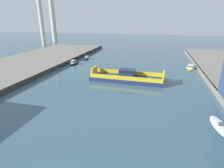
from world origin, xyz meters
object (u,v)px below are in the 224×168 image
at_px(moored_boat_near_left, 74,63).
at_px(moored_boat_mid_left, 190,67).
at_px(smokestack_distant_b, 52,15).
at_px(smokestack_distant_a, 41,17).
at_px(chain_ferry, 127,77).
at_px(moored_boat_near_right, 221,127).
at_px(moored_boat_far_right, 86,58).

distance_m(moored_boat_near_left, moored_boat_mid_left, 41.55).
bearing_deg(smokestack_distant_b, smokestack_distant_a, -76.85).
bearing_deg(moored_boat_mid_left, chain_ferry, -135.48).
relative_size(moored_boat_near_right, smokestack_distant_b, 0.19).
bearing_deg(chain_ferry, moored_boat_far_right, 132.25).
bearing_deg(chain_ferry, moored_boat_near_left, 148.68).
xyz_separation_m(moored_boat_near_left, smokestack_distant_a, (-42.15, 43.73, 16.71)).
bearing_deg(moored_boat_near_right, moored_boat_far_right, 133.11).
bearing_deg(smokestack_distant_b, moored_boat_near_right, -48.00).
relative_size(moored_boat_near_left, moored_boat_mid_left, 0.69).
height_order(moored_boat_near_left, smokestack_distant_a, smokestack_distant_a).
xyz_separation_m(chain_ferry, moored_boat_near_right, (18.24, -18.78, -0.82)).
bearing_deg(moored_boat_far_right, smokestack_distant_a, 141.99).
height_order(moored_boat_near_right, moored_boat_mid_left, moored_boat_mid_left).
bearing_deg(smokestack_distant_b, moored_boat_mid_left, -34.38).
relative_size(moored_boat_near_left, moored_boat_near_right, 0.77).
height_order(moored_boat_mid_left, moored_boat_far_right, moored_boat_mid_left).
bearing_deg(smokestack_distant_a, moored_boat_far_right, -38.01).
bearing_deg(chain_ferry, smokestack_distant_b, 131.46).
relative_size(moored_boat_far_right, smokestack_distant_a, 0.16).
xyz_separation_m(moored_boat_near_left, smokestack_distant_b, (-47.17, 65.20, 18.53)).
distance_m(moored_boat_near_right, moored_boat_mid_left, 37.20).
xyz_separation_m(moored_boat_mid_left, smokestack_distant_a, (-83.44, 39.04, 16.82)).
distance_m(moored_boat_near_right, smokestack_distant_b, 132.84).
relative_size(chain_ferry, smokestack_distant_a, 0.62).
height_order(smokestack_distant_a, smokestack_distant_b, smokestack_distant_b).
relative_size(chain_ferry, moored_boat_far_right, 3.99).
bearing_deg(moored_boat_near_left, smokestack_distant_b, 125.88).
height_order(moored_boat_far_right, smokestack_distant_b, smokestack_distant_b).
xyz_separation_m(moored_boat_near_left, moored_boat_mid_left, (41.29, 4.68, -0.11)).
xyz_separation_m(chain_ferry, smokestack_distant_a, (-64.71, 57.46, 16.32)).
bearing_deg(moored_boat_near_left, chain_ferry, -31.32).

